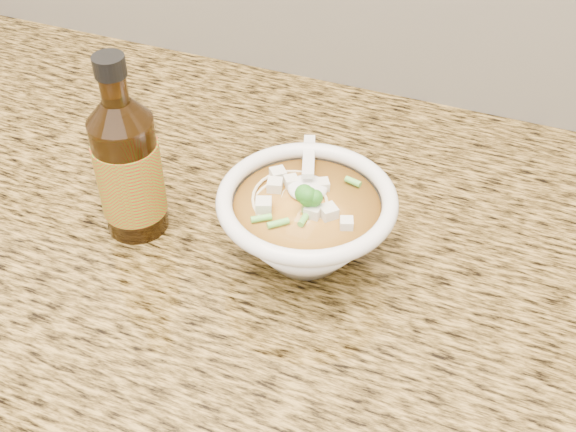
% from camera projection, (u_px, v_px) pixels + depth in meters
% --- Properties ---
extents(counter_slab, '(4.00, 0.68, 0.04)m').
position_uv_depth(counter_slab, '(226.00, 226.00, 0.82)').
color(counter_slab, olive).
rests_on(counter_slab, cabinet).
extents(soup_bowl, '(0.18, 0.20, 0.10)m').
position_uv_depth(soup_bowl, '(307.00, 224.00, 0.73)').
color(soup_bowl, white).
rests_on(soup_bowl, counter_slab).
extents(hot_sauce_bottle, '(0.07, 0.07, 0.21)m').
position_uv_depth(hot_sauce_bottle, '(128.00, 168.00, 0.74)').
color(hot_sauce_bottle, '#311B06').
rests_on(hot_sauce_bottle, counter_slab).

